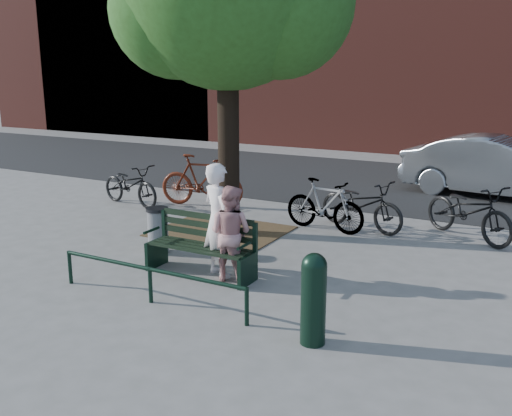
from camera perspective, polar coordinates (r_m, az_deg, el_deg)
The scene contains 15 objects.
ground at distance 8.91m, azimuth -5.58°, elevation -6.69°, with size 90.00×90.00×0.00m, color gray.
dirt_pit at distance 11.17m, azimuth -3.54°, elevation -2.33°, with size 2.40×2.00×0.02m, color brown.
road at distance 16.39m, azimuth 11.26°, elevation 2.62°, with size 40.00×7.00×0.01m, color black.
park_bench at distance 8.81m, azimuth -5.36°, elevation -3.62°, with size 1.74×0.54×0.97m.
guard_railing at distance 7.87m, azimuth -10.56°, elevation -6.55°, with size 3.06×0.06×0.51m.
person_left at distance 8.63m, azimuth -3.79°, elevation -1.23°, with size 0.64×0.42×1.75m, color white.
person_right at distance 8.49m, azimuth -2.59°, elevation -2.52°, with size 0.70×0.55×1.45m, color tan.
bollard at distance 6.60m, azimuth 5.78°, elevation -8.73°, with size 0.29×0.29×1.10m.
litter_bin at distance 9.96m, azimuth -9.78°, elevation -2.17°, with size 0.39×0.39×0.79m.
bicycle_a at distance 13.54m, azimuth -12.45°, elevation 2.29°, with size 0.64×1.84×0.97m, color black.
bicycle_b at distance 13.17m, azimuth -5.46°, elevation 2.75°, with size 0.56×1.99×1.20m, color #531A0B.
bicycle_c at distance 11.41m, azimuth 10.50°, elevation 0.36°, with size 0.67×1.91×1.00m, color black.
bicycle_d at distance 11.19m, azimuth 6.88°, elevation 0.29°, with size 0.48×1.71×1.03m, color gray.
bicycle_e at distance 11.29m, azimuth 20.53°, elevation -0.28°, with size 0.71×2.03×1.07m, color black.
parked_car at distance 15.22m, azimuth 23.06°, elevation 3.76°, with size 1.58×4.53×1.49m, color gray.
Camera 1 is at (4.72, -6.88, 3.11)m, focal length 40.00 mm.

